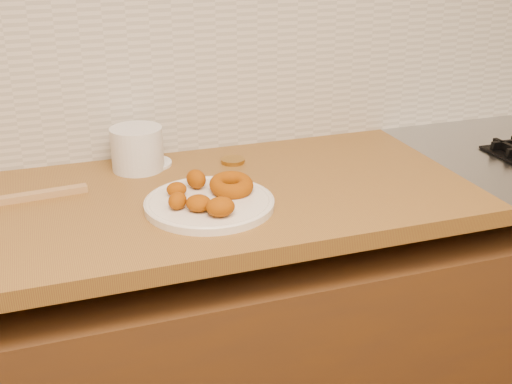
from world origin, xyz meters
TOP-DOWN VIEW (x-y plane):
  - base_cabinet at (0.00, 1.69)m, footprint 3.60×0.60m
  - backsplash at (0.00, 1.99)m, footprint 3.60×0.02m
  - donut_plate at (-0.13, 1.60)m, footprint 0.28×0.28m
  - ring_donut at (-0.07, 1.63)m, footprint 0.11×0.11m
  - fried_dough_chunks at (-0.15, 1.59)m, footprint 0.14×0.22m
  - plastic_tub at (-0.23, 1.88)m, footprint 0.16×0.16m
  - tub_lid at (-0.21, 1.90)m, footprint 0.14×0.14m
  - brass_jar_lid at (0.00, 1.85)m, footprint 0.07×0.07m
  - wooden_utensil at (-0.47, 1.77)m, footprint 0.20×0.04m

SIDE VIEW (x-z plane):
  - base_cabinet at x=0.00m, z-range 0.00..0.77m
  - tub_lid at x=-0.21m, z-range 0.90..0.91m
  - brass_jar_lid at x=0.00m, z-range 0.90..0.91m
  - wooden_utensil at x=-0.47m, z-range 0.90..0.92m
  - donut_plate at x=-0.13m, z-range 0.90..0.92m
  - ring_donut at x=-0.07m, z-range 0.91..0.96m
  - fried_dough_chunks at x=-0.15m, z-range 0.91..0.96m
  - plastic_tub at x=-0.23m, z-range 0.90..1.01m
  - backsplash at x=0.00m, z-range 0.90..1.50m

